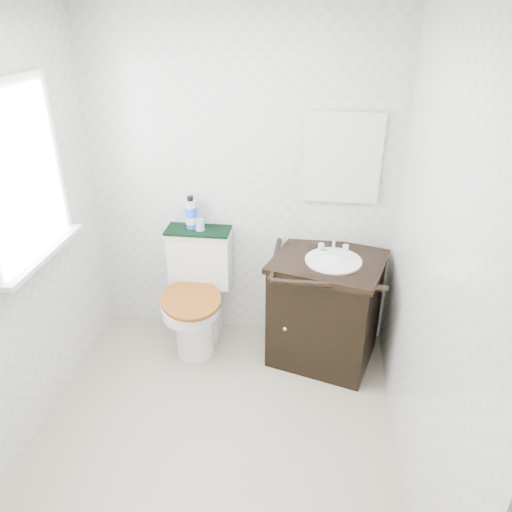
% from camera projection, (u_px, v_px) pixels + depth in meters
% --- Properties ---
extents(floor, '(2.40, 2.40, 0.00)m').
position_uv_depth(floor, '(214.00, 438.00, 3.06)').
color(floor, '#B9B395').
rests_on(floor, ground).
extents(ceiling, '(2.40, 2.40, 0.00)m').
position_uv_depth(ceiling, '(190.00, 0.00, 1.97)').
color(ceiling, white).
rests_on(ceiling, wall_back).
extents(wall_back, '(2.40, 0.00, 2.40)m').
position_uv_depth(wall_back, '(241.00, 188.00, 3.57)').
color(wall_back, silver).
rests_on(wall_back, ground).
extents(wall_front, '(2.40, 0.00, 2.40)m').
position_uv_depth(wall_front, '(115.00, 461.00, 1.46)').
color(wall_front, silver).
rests_on(wall_front, ground).
extents(wall_left, '(0.00, 2.40, 2.40)m').
position_uv_depth(wall_left, '(2.00, 254.00, 2.64)').
color(wall_left, silver).
rests_on(wall_left, ground).
extents(wall_right, '(0.00, 2.40, 2.40)m').
position_uv_depth(wall_right, '(429.00, 281.00, 2.39)').
color(wall_right, silver).
rests_on(wall_right, ground).
extents(window, '(0.02, 0.70, 0.90)m').
position_uv_depth(window, '(18.00, 176.00, 2.70)').
color(window, white).
rests_on(window, wall_left).
extents(mirror, '(0.50, 0.02, 0.60)m').
position_uv_depth(mirror, '(343.00, 158.00, 3.36)').
color(mirror, silver).
rests_on(mirror, wall_back).
extents(toilet, '(0.54, 0.70, 0.89)m').
position_uv_depth(toilet, '(198.00, 299.00, 3.77)').
color(toilet, white).
rests_on(toilet, floor).
extents(vanity, '(0.88, 0.81, 0.92)m').
position_uv_depth(vanity, '(325.00, 307.00, 3.59)').
color(vanity, black).
rests_on(vanity, floor).
extents(trash_bin, '(0.19, 0.16, 0.27)m').
position_uv_depth(trash_bin, '(298.00, 323.00, 3.92)').
color(trash_bin, white).
rests_on(trash_bin, floor).
extents(towel, '(0.47, 0.22, 0.02)m').
position_uv_depth(towel, '(198.00, 230.00, 3.65)').
color(towel, black).
rests_on(towel, toilet).
extents(mouthwash_bottle, '(0.08, 0.08, 0.24)m').
position_uv_depth(mouthwash_bottle, '(191.00, 213.00, 3.63)').
color(mouthwash_bottle, blue).
rests_on(mouthwash_bottle, towel).
extents(cup, '(0.07, 0.07, 0.08)m').
position_uv_depth(cup, '(200.00, 224.00, 3.62)').
color(cup, '#83ACD6').
rests_on(cup, towel).
extents(soap_bar, '(0.07, 0.05, 0.02)m').
position_uv_depth(soap_bar, '(324.00, 250.00, 3.51)').
color(soap_bar, teal).
rests_on(soap_bar, vanity).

